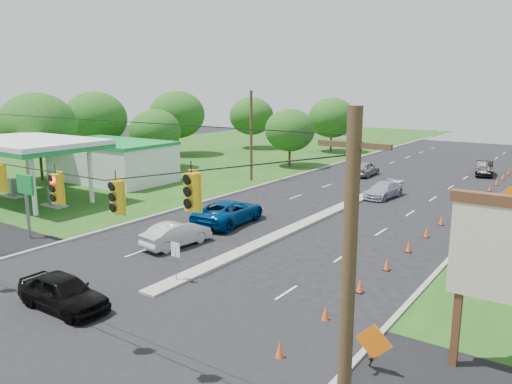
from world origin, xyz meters
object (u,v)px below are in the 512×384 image
Objects in this scene: black_sedan at (63,292)px; white_sedan at (177,234)px; pylon_sign at (512,262)px; blue_pickup at (229,212)px; gas_station at (100,158)px.

black_sedan is 1.03× the size of white_sedan.
pylon_sign is 1.38× the size of white_sedan.
black_sedan is (-16.26, -5.07, -3.22)m from pylon_sign.
black_sedan is at bearing 95.73° from blue_pickup.
pylon_sign is 21.50m from blue_pickup.
blue_pickup is (-0.50, 5.77, 0.11)m from white_sedan.
gas_station is 3.26× the size of blue_pickup.
black_sedan is 9.37m from white_sedan.
blue_pickup is at bearing -12.41° from gas_station.
pylon_sign is at bearing -73.19° from black_sedan.
gas_station reaches higher than blue_pickup.
gas_station is at bearing 48.12° from black_sedan.
black_sedan is (21.70, -19.11, -1.80)m from gas_station.
blue_pickup is (19.11, -4.20, -1.74)m from gas_station.
blue_pickup is at bearing -78.24° from white_sedan.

